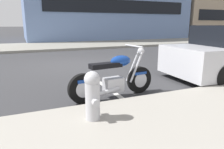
# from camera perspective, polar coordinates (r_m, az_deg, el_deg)

# --- Properties ---
(ground_plane) EXTENTS (260.00, 260.00, 0.00)m
(ground_plane) POSITION_cam_1_polar(r_m,az_deg,el_deg) (8.41, -9.91, 2.65)
(ground_plane) COLOR #333335
(sidewalk_far_curb) EXTENTS (120.00, 5.00, 0.14)m
(sidewalk_far_curb) POSITION_cam_1_polar(r_m,az_deg,el_deg) (20.49, 19.73, 8.56)
(sidewalk_far_curb) COLOR gray
(sidewalk_far_curb) RESTS_ON ground
(parking_stall_stripe) EXTENTS (0.12, 2.20, 0.01)m
(parking_stall_stripe) POSITION_cam_1_polar(r_m,az_deg,el_deg) (4.85, 0.89, -5.12)
(parking_stall_stripe) COLOR silver
(parking_stall_stripe) RESTS_ON ground
(parked_motorcycle) EXTENTS (1.99, 0.63, 1.10)m
(parked_motorcycle) POSITION_cam_1_polar(r_m,az_deg,el_deg) (4.49, 0.61, -1.09)
(parked_motorcycle) COLOR black
(parked_motorcycle) RESTS_ON ground
(fire_hydrant) EXTENTS (0.24, 0.36, 0.74)m
(fire_hydrant) POSITION_cam_1_polar(r_m,az_deg,el_deg) (3.17, -5.28, -5.31)
(fire_hydrant) COLOR #B7B7BC
(fire_hydrant) RESTS_ON sidewalk_near_curb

